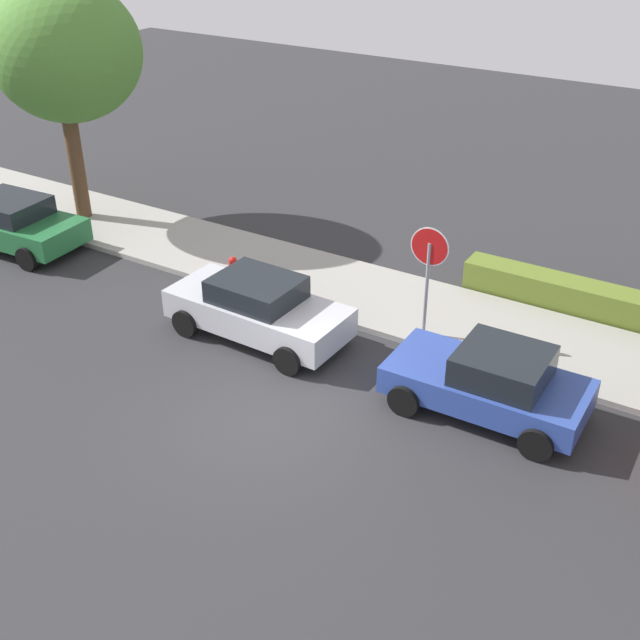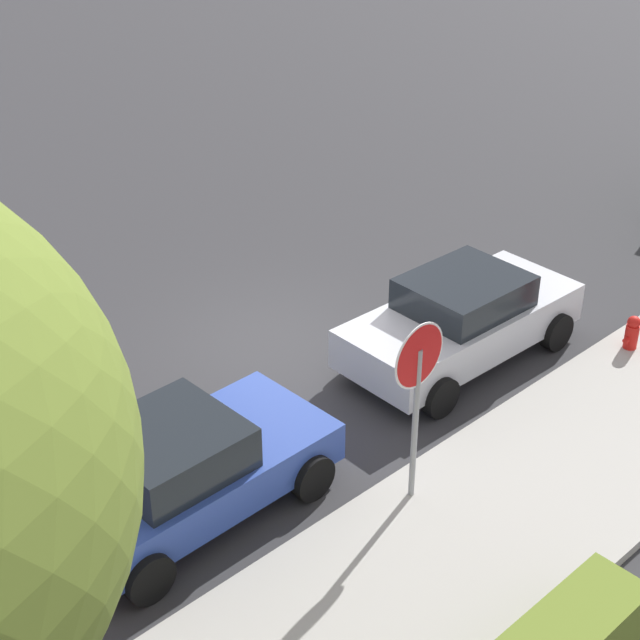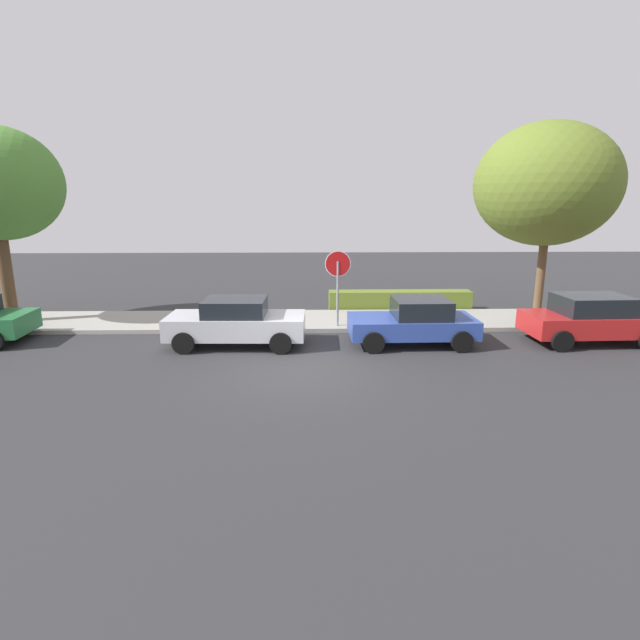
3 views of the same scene
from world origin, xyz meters
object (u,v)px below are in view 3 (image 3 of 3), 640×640
at_px(stop_sign, 338,275).
at_px(parked_car_blue, 414,322).
at_px(fire_hydrant, 183,320).
at_px(street_tree_near_corner, 546,185).
at_px(parked_car_silver, 236,322).
at_px(parked_car_red, 590,319).

distance_m(stop_sign, parked_car_blue, 3.12).
xyz_separation_m(stop_sign, fire_hydrant, (-5.27, -0.00, -1.52)).
relative_size(parked_car_blue, street_tree_near_corner, 0.55).
height_order(parked_car_silver, parked_car_red, parked_car_red).
height_order(stop_sign, parked_car_red, stop_sign).
bearing_deg(parked_car_blue, parked_car_red, 0.34).
bearing_deg(fire_hydrant, parked_car_red, -7.91).
height_order(parked_car_silver, fire_hydrant, parked_car_silver).
bearing_deg(street_tree_near_corner, parked_car_blue, -151.34).
height_order(parked_car_blue, street_tree_near_corner, street_tree_near_corner).
xyz_separation_m(stop_sign, parked_car_red, (7.72, -1.81, -1.12)).
height_order(street_tree_near_corner, fire_hydrant, street_tree_near_corner).
distance_m(parked_car_blue, fire_hydrant, 7.73).
bearing_deg(stop_sign, parked_car_blue, -39.50).
distance_m(parked_car_red, fire_hydrant, 13.12).
height_order(parked_car_red, street_tree_near_corner, street_tree_near_corner).
relative_size(parked_car_blue, parked_car_silver, 0.92).
relative_size(parked_car_red, fire_hydrant, 5.51).
height_order(stop_sign, street_tree_near_corner, street_tree_near_corner).
bearing_deg(parked_car_red, street_tree_near_corner, 102.26).
xyz_separation_m(parked_car_silver, street_tree_near_corner, (10.33, 2.68, 4.10)).
height_order(parked_car_blue, parked_car_silver, parked_car_silver).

